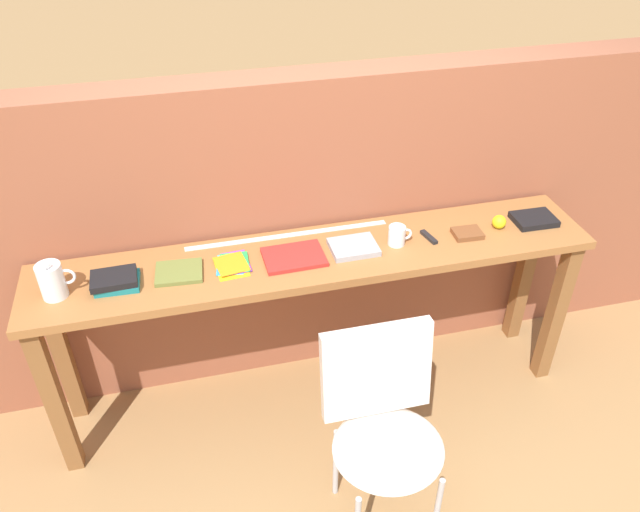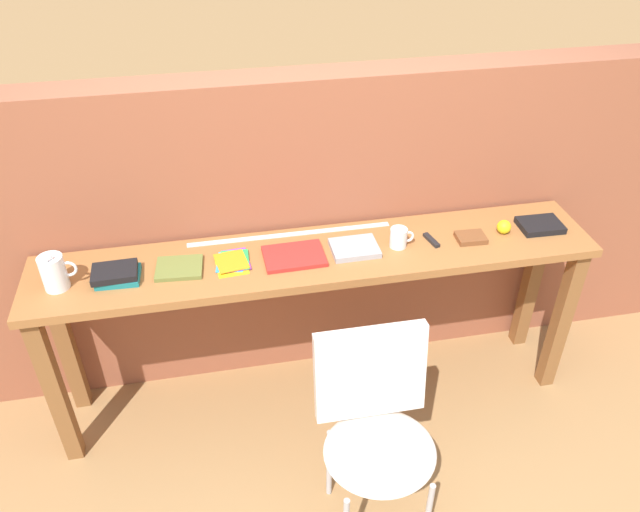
% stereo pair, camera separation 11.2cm
% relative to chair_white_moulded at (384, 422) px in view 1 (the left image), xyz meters
% --- Properties ---
extents(ground_plane, '(40.00, 40.00, 0.00)m').
position_rel_chair_white_moulded_xyz_m(ground_plane, '(-0.10, 0.38, -0.53)').
color(ground_plane, '#9E7547').
extents(brick_wall_back, '(6.00, 0.20, 1.57)m').
position_rel_chair_white_moulded_xyz_m(brick_wall_back, '(-0.10, 1.02, 0.26)').
color(brick_wall_back, '#935138').
rests_on(brick_wall_back, ground).
extents(sideboard, '(2.50, 0.44, 0.88)m').
position_rel_chair_white_moulded_xyz_m(sideboard, '(-0.10, 0.68, 0.21)').
color(sideboard, '#996033').
rests_on(sideboard, ground).
extents(chair_white_moulded, '(0.44, 0.46, 0.89)m').
position_rel_chair_white_moulded_xyz_m(chair_white_moulded, '(0.00, 0.00, 0.00)').
color(chair_white_moulded, silver).
rests_on(chair_white_moulded, ground).
extents(pitcher_white, '(0.14, 0.10, 0.18)m').
position_rel_chair_white_moulded_xyz_m(pitcher_white, '(-1.18, 0.65, 0.43)').
color(pitcher_white, white).
rests_on(pitcher_white, sideboard).
extents(book_stack_leftmost, '(0.19, 0.15, 0.05)m').
position_rel_chair_white_moulded_xyz_m(book_stack_leftmost, '(-0.95, 0.66, 0.38)').
color(book_stack_leftmost, '#19757A').
rests_on(book_stack_leftmost, sideboard).
extents(magazine_cycling, '(0.21, 0.18, 0.02)m').
position_rel_chair_white_moulded_xyz_m(magazine_cycling, '(-0.70, 0.68, 0.36)').
color(magazine_cycling, olive).
rests_on(magazine_cycling, sideboard).
extents(pamphlet_pile_colourful, '(0.16, 0.20, 0.01)m').
position_rel_chair_white_moulded_xyz_m(pamphlet_pile_colourful, '(-0.47, 0.68, 0.36)').
color(pamphlet_pile_colourful, yellow).
rests_on(pamphlet_pile_colourful, sideboard).
extents(book_open_centre, '(0.27, 0.20, 0.02)m').
position_rel_chair_white_moulded_xyz_m(book_open_centre, '(-0.21, 0.67, 0.36)').
color(book_open_centre, red).
rests_on(book_open_centre, sideboard).
extents(book_grey_hardcover, '(0.21, 0.17, 0.03)m').
position_rel_chair_white_moulded_xyz_m(book_grey_hardcover, '(0.07, 0.67, 0.37)').
color(book_grey_hardcover, '#9E9EA3').
rests_on(book_grey_hardcover, sideboard).
extents(mug, '(0.11, 0.08, 0.09)m').
position_rel_chair_white_moulded_xyz_m(mug, '(0.27, 0.67, 0.40)').
color(mug, white).
rests_on(mug, sideboard).
extents(multitool_folded, '(0.05, 0.11, 0.02)m').
position_rel_chair_white_moulded_xyz_m(multitool_folded, '(0.42, 0.67, 0.36)').
color(multitool_folded, black).
rests_on(multitool_folded, sideboard).
extents(leather_journal_brown, '(0.13, 0.11, 0.02)m').
position_rel_chair_white_moulded_xyz_m(leather_journal_brown, '(0.60, 0.65, 0.37)').
color(leather_journal_brown, brown).
rests_on(leather_journal_brown, sideboard).
extents(sports_ball_small, '(0.06, 0.06, 0.06)m').
position_rel_chair_white_moulded_xyz_m(sports_ball_small, '(0.77, 0.68, 0.39)').
color(sports_ball_small, yellow).
rests_on(sports_ball_small, sideboard).
extents(book_repair_rightmost, '(0.20, 0.15, 0.03)m').
position_rel_chair_white_moulded_xyz_m(book_repair_rightmost, '(0.96, 0.69, 0.37)').
color(book_repair_rightmost, black).
rests_on(book_repair_rightmost, sideboard).
extents(ruler_metal_back_edge, '(0.94, 0.03, 0.00)m').
position_rel_chair_white_moulded_xyz_m(ruler_metal_back_edge, '(-0.19, 0.85, 0.35)').
color(ruler_metal_back_edge, silver).
rests_on(ruler_metal_back_edge, sideboard).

